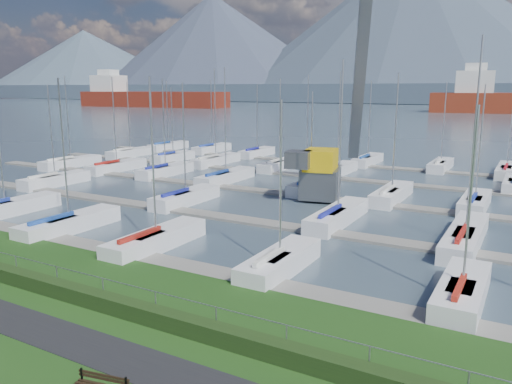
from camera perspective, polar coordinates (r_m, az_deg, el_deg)
The scene contains 8 objects.
path at distance 21.24m, azimuth -21.05°, elevation -15.29°, with size 160.00×2.00×0.04m, color black.
water at distance 275.28m, azimuth 26.56°, elevation 8.54°, with size 800.00×540.00×0.20m, color #3F4F5D.
hedge at distance 22.64m, azimuth -15.97°, elevation -12.25°, with size 80.00×0.70×0.70m, color #1F3613.
fence at distance 22.57m, azimuth -15.36°, elevation -9.95°, with size 0.04×0.04×80.00m, color gray.
docks at distance 44.44m, azimuth 8.89°, elevation -0.84°, with size 90.00×41.60×0.25m.
crane at distance 44.40m, azimuth 8.63°, elevation 6.41°, with size 6.82×13.16×22.35m.
cargo_ship_west at distance 271.36m, azimuth -12.44°, elevation 10.34°, with size 82.40×24.90×21.50m.
sailboat_fleet at distance 46.98m, azimuth 8.76°, elevation 6.67°, with size 74.82×49.63×13.60m.
Camera 1 is at (15.04, -14.70, 9.41)m, focal length 35.00 mm.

